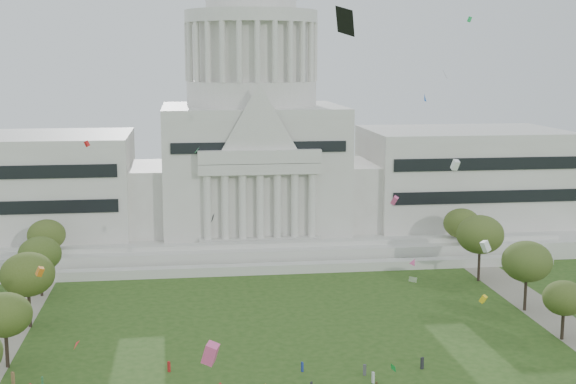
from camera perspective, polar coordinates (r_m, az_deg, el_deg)
capitol at (r=201.03m, az=-2.55°, el=2.73°), size 160.00×64.50×91.30m
row_tree_l_3 at (r=127.94m, az=-19.50°, el=-8.24°), size 8.12×8.12×11.55m
row_tree_r_3 at (r=140.19m, az=19.05°, el=-7.15°), size 7.01×7.01×9.98m
row_tree_l_4 at (r=145.03m, az=-18.03°, el=-5.60°), size 9.29×9.29×13.21m
row_tree_r_4 at (r=153.30m, az=16.63°, el=-4.76°), size 9.19×9.19×13.06m
row_tree_l_5 at (r=163.20m, az=-17.23°, el=-4.25°), size 8.33×8.33×11.85m
row_tree_r_5 at (r=170.76m, az=13.51°, el=-2.96°), size 9.82×9.82×13.96m
row_tree_l_6 at (r=180.94m, az=-16.80°, el=-2.94°), size 8.19×8.19×11.64m
row_tree_r_6 at (r=188.33m, az=12.25°, el=-2.20°), size 8.42×8.42×11.97m
kite_swarm at (r=98.52m, az=4.89°, el=-1.69°), size 79.86×97.73×64.54m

